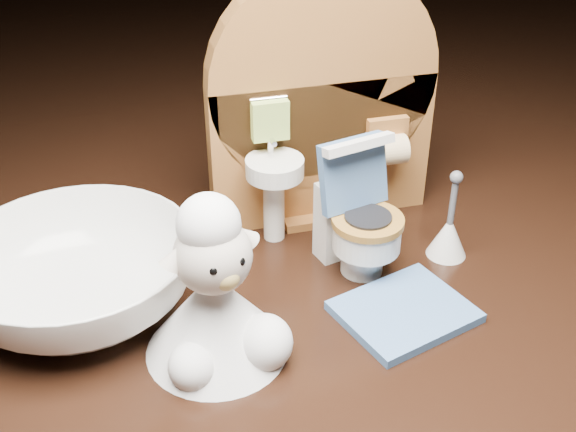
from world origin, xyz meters
name	(u,v)px	position (x,y,z in m)	size (l,w,h in m)	color
backdrop_panel	(321,114)	(0.00, 0.06, 0.07)	(0.13, 0.05, 0.15)	#9E612C
toy_toilet	(357,222)	(0.00, 0.01, 0.03)	(0.04, 0.05, 0.07)	white
bath_mat	(404,312)	(0.01, -0.04, 0.00)	(0.06, 0.05, 0.00)	#486FA6
toilet_brush	(448,233)	(0.06, 0.01, 0.01)	(0.02, 0.02, 0.05)	white
plush_lamb	(217,302)	(-0.08, -0.04, 0.03)	(0.07, 0.07, 0.09)	white
ceramic_bowl	(78,276)	(-0.14, 0.01, 0.02)	(0.12, 0.12, 0.04)	white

